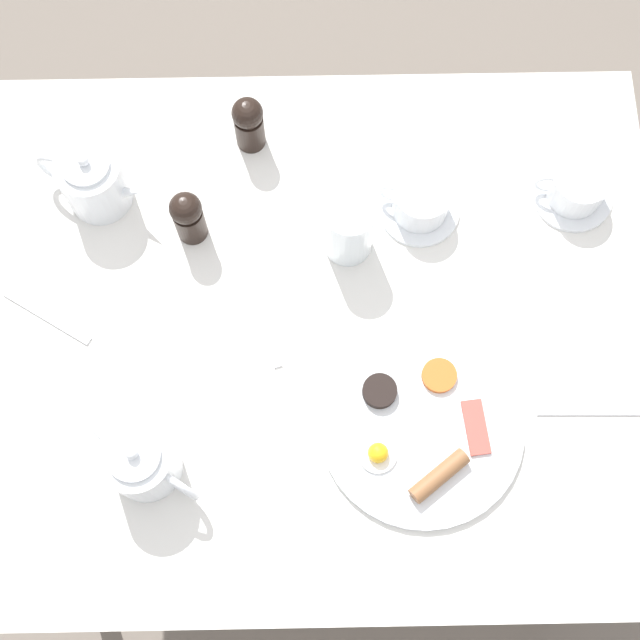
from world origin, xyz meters
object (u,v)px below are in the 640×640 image
object	(u,v)px
breakfast_plate	(420,427)
teacup_with_saucer_left	(576,188)
water_glass_tall	(349,229)
teapot_near	(93,181)
salt_grinder	(188,216)
fork_by_plate	(596,411)
teacup_with_saucer_right	(421,202)
pepper_grinder	(249,123)
spoon_for_tea	(47,316)
teapot_far	(142,462)
knife_by_plate	(259,307)

from	to	relation	value
breakfast_plate	teacup_with_saucer_left	distance (m)	0.47
teacup_with_saucer_left	water_glass_tall	xyz separation A→B (m)	(0.08, -0.37, 0.03)
teapot_near	teacup_with_saucer_left	world-z (taller)	teapot_near
teacup_with_saucer_left	salt_grinder	world-z (taller)	salt_grinder
teapot_near	fork_by_plate	bearing A→B (deg)	-5.17
water_glass_tall	salt_grinder	bearing A→B (deg)	-96.24
breakfast_plate	teacup_with_saucer_left	xyz separation A→B (m)	(-0.38, 0.27, 0.02)
teacup_with_saucer_right	fork_by_plate	world-z (taller)	teacup_with_saucer_right
teacup_with_saucer_right	pepper_grinder	world-z (taller)	pepper_grinder
spoon_for_tea	teapot_far	bearing A→B (deg)	35.29
teapot_far	water_glass_tall	xyz separation A→B (m)	(-0.36, 0.31, 0.01)
teacup_with_saucer_right	salt_grinder	xyz separation A→B (m)	(0.03, -0.37, 0.03)
teacup_with_saucer_left	water_glass_tall	bearing A→B (deg)	-77.87
teapot_near	pepper_grinder	distance (m)	0.27
teapot_far	pepper_grinder	xyz separation A→B (m)	(-0.55, 0.15, 0.00)
teapot_near	teapot_far	distance (m)	0.46
breakfast_plate	teacup_with_saucer_right	world-z (taller)	teacup_with_saucer_right
teapot_far	teacup_with_saucer_left	distance (m)	0.81
teapot_far	teacup_with_saucer_left	size ratio (longest dim) A/B	1.27
teacup_with_saucer_left	fork_by_plate	bearing A→B (deg)	-0.07
teacup_with_saucer_left	salt_grinder	bearing A→B (deg)	-85.19
fork_by_plate	spoon_for_tea	size ratio (longest dim) A/B	1.25
teacup_with_saucer_right	water_glass_tall	world-z (taller)	water_glass_tall
teacup_with_saucer_right	teapot_far	bearing A→B (deg)	-45.62
salt_grinder	spoon_for_tea	xyz separation A→B (m)	(0.14, -0.23, -0.06)
pepper_grinder	spoon_for_tea	size ratio (longest dim) A/B	0.78
fork_by_plate	spoon_for_tea	xyz separation A→B (m)	(-0.17, -0.85, 0.00)
pepper_grinder	salt_grinder	distance (m)	0.19
teacup_with_saucer_left	breakfast_plate	bearing A→B (deg)	-35.22
teapot_far	teacup_with_saucer_left	world-z (taller)	teapot_far
teapot_far	pepper_grinder	distance (m)	0.57
teacup_with_saucer_right	pepper_grinder	distance (m)	0.31
salt_grinder	spoon_for_tea	world-z (taller)	salt_grinder
teapot_near	teacup_with_saucer_left	distance (m)	0.78
teapot_far	teacup_with_saucer_right	distance (m)	0.60
teapot_far	knife_by_plate	size ratio (longest dim) A/B	0.86
teacup_with_saucer_right	spoon_for_tea	bearing A→B (deg)	-73.69
teacup_with_saucer_right	spoon_for_tea	world-z (taller)	teacup_with_saucer_right
breakfast_plate	salt_grinder	bearing A→B (deg)	-133.11
breakfast_plate	knife_by_plate	world-z (taller)	breakfast_plate
teapot_near	salt_grinder	bearing A→B (deg)	-2.50
teapot_near	water_glass_tall	size ratio (longest dim) A/B	1.54
breakfast_plate	water_glass_tall	size ratio (longest dim) A/B	2.52
teacup_with_saucer_left	teacup_with_saucer_right	distance (m)	0.25
pepper_grinder	knife_by_plate	bearing A→B (deg)	2.75
teapot_near	teacup_with_saucer_left	xyz separation A→B (m)	(0.01, 0.78, -0.03)
fork_by_plate	knife_by_plate	bearing A→B (deg)	-108.89
salt_grinder	knife_by_plate	distance (m)	0.18
teapot_far	knife_by_plate	distance (m)	0.30
teacup_with_saucer_left	spoon_for_tea	xyz separation A→B (m)	(0.20, -0.85, -0.03)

